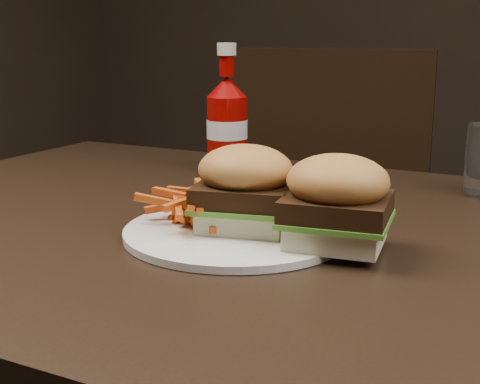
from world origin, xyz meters
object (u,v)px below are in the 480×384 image
at_px(dining_table, 260,239).
at_px(ketchup_bottle, 227,137).
at_px(chair_far, 339,246).
at_px(plate, 236,232).

bearing_deg(dining_table, ketchup_bottle, 125.84).
bearing_deg(chair_far, dining_table, 94.09).
bearing_deg(ketchup_bottle, chair_far, 91.43).
relative_size(chair_far, ketchup_bottle, 3.63).
bearing_deg(plate, dining_table, 88.08).
distance_m(dining_table, plate, 0.07).
height_order(plate, ketchup_bottle, ketchup_bottle).
relative_size(dining_table, ketchup_bottle, 9.12).
distance_m(chair_far, ketchup_bottle, 0.75).
bearing_deg(plate, ketchup_bottle, 119.85).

